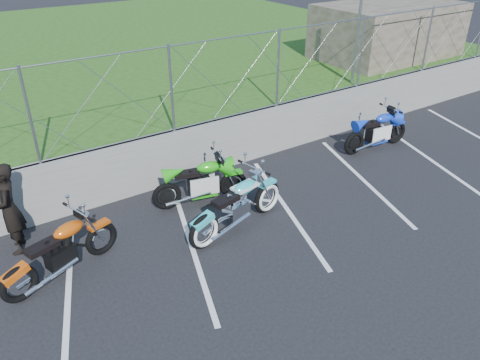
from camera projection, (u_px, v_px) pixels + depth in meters
ground at (218, 272)px, 8.48m from camera, size 90.00×90.00×0.00m
retaining_wall at (137, 167)px, 10.70m from camera, size 30.00×0.22×1.30m
grass_field at (34, 68)px, 17.96m from camera, size 30.00×20.00×1.30m
stone_building at (388, 30)px, 16.52m from camera, size 5.00×3.00×1.80m
chain_link_fence at (129, 98)px, 9.90m from camera, size 28.00×0.03×2.00m
sign_pole at (358, 31)px, 13.46m from camera, size 0.08×0.08×3.00m
parking_lines at (242, 225)px, 9.79m from camera, size 18.29×4.31×0.01m
cruiser_turquoise at (238, 207)px, 9.47m from camera, size 2.51×0.79×1.26m
naked_orange at (63, 252)px, 8.20m from camera, size 2.23×0.91×1.15m
sportbike_green at (202, 183)px, 10.35m from camera, size 2.15×0.79×1.13m
sportbike_blue at (377, 132)px, 12.87m from camera, size 2.19×0.78×1.13m
person_standing at (9, 209)px, 8.65m from camera, size 0.57×0.74×1.82m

